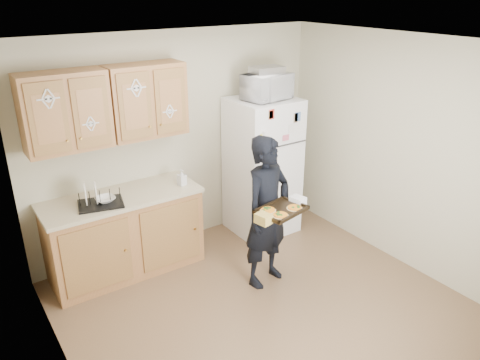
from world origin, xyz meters
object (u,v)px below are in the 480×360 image
baking_tray (281,211)px  dish_rack (100,197)px  refrigerator (262,167)px  person (267,212)px  microwave (267,87)px

baking_tray → dish_rack: bearing=125.6°
refrigerator → person: bearing=-124.2°
refrigerator → microwave: microwave is taller
baking_tray → dish_rack: 1.80m
refrigerator → person: (-0.65, -0.96, -0.05)m
refrigerator → microwave: bearing=-82.6°
microwave → dish_rack: bearing=170.6°
person → baking_tray: person is taller
baking_tray → microwave: 1.66m
dish_rack → baking_tray: bearing=-42.4°
person → baking_tray: (-0.06, -0.29, 0.16)m
microwave → dish_rack: 2.22m
microwave → refrigerator: bearing=88.3°
baking_tray → microwave: microwave is taller
refrigerator → dish_rack: size_ratio=3.94×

